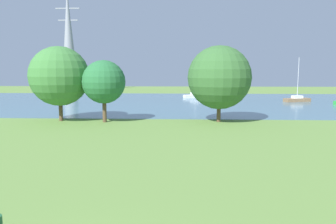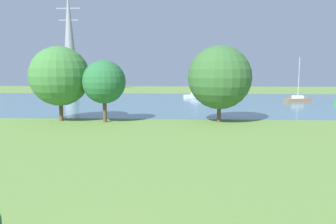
{
  "view_description": "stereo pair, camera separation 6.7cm",
  "coord_description": "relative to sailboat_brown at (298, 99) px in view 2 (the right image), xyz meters",
  "views": [
    {
      "loc": [
        3.07,
        -8.14,
        5.9
      ],
      "look_at": [
        1.96,
        17.23,
        2.55
      ],
      "focal_mm": 35.12,
      "sensor_mm": 36.0,
      "label": 1
    },
    {
      "loc": [
        3.14,
        -8.14,
        5.9
      ],
      "look_at": [
        1.96,
        17.23,
        2.55
      ],
      "focal_mm": 35.12,
      "sensor_mm": 36.0,
      "label": 2
    }
  ],
  "objects": [
    {
      "name": "ground_plane",
      "position": [
        -23.71,
        -29.64,
        -0.47
      ],
      "size": [
        160.0,
        160.0,
        0.0
      ],
      "primitive_type": "plane",
      "color": "olive"
    },
    {
      "name": "water_surface",
      "position": [
        -23.71,
        -1.64,
        -0.46
      ],
      "size": [
        140.0,
        40.0,
        0.02
      ],
      "primitive_type": "cube",
      "color": "slate",
      "rests_on": "ground"
    },
    {
      "name": "sailboat_brown",
      "position": [
        0.0,
        0.0,
        0.0
      ],
      "size": [
        5.03,
        2.93,
        7.91
      ],
      "color": "brown",
      "rests_on": "water_surface"
    },
    {
      "name": "sailboat_white",
      "position": [
        -18.0,
        7.22,
        -0.01
      ],
      "size": [
        5.03,
        3.02,
        7.14
      ],
      "color": "white",
      "rests_on": "water_surface"
    },
    {
      "name": "tree_west_far",
      "position": [
        -34.44,
        -23.39,
        4.59
      ],
      "size": [
        6.66,
        6.66,
        8.4
      ],
      "color": "brown",
      "rests_on": "ground"
    },
    {
      "name": "tree_east_far",
      "position": [
        -29.26,
        -24.03,
        3.98
      ],
      "size": [
        4.76,
        4.76,
        6.85
      ],
      "color": "brown",
      "rests_on": "ground"
    },
    {
      "name": "tree_mid_shore",
      "position": [
        -16.58,
        -23.28,
        4.46
      ],
      "size": [
        7.01,
        7.01,
        8.45
      ],
      "color": "brown",
      "rests_on": "ground"
    },
    {
      "name": "electricity_pylon",
      "position": [
        -50.65,
        27.15,
        12.96
      ],
      "size": [
        6.4,
        4.4,
        26.85
      ],
      "color": "gray",
      "rests_on": "ground"
    }
  ]
}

